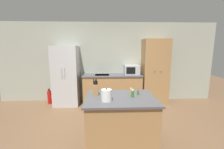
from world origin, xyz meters
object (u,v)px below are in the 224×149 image
Objects in this scene: pantry_cabinet at (155,72)px; microwave at (132,70)px; fire_extinguisher at (49,97)px; spice_bottle_tall_dark at (138,93)px; refrigerator at (66,76)px; spice_bottle_amber_oil at (131,91)px; knife_block at (96,90)px; kettle at (106,95)px; spice_bottle_short_red at (133,93)px.

pantry_cabinet is 0.75m from microwave.
spice_bottle_tall_dark is at bearing -40.07° from fire_extinguisher.
spice_bottle_tall_dark is (1.83, -1.99, 0.03)m from refrigerator.
spice_bottle_amber_oil is (-0.36, -2.04, -0.12)m from microwave.
kettle is (0.20, -0.29, -0.01)m from knife_block.
pantry_cabinet is 2.82m from kettle.
microwave is at bearing 64.24° from knife_block.
spice_bottle_short_red is 0.20m from spice_bottle_amber_oil.
fire_extinguisher is at bearing 139.93° from spice_bottle_tall_dark.
knife_block is 0.67m from spice_bottle_amber_oil.
refrigerator reaches higher than spice_bottle_tall_dark.
refrigerator is 3.74× the size of fire_extinguisher.
spice_bottle_amber_oil is at bearing -48.48° from refrigerator.
pantry_cabinet is 6.62× the size of knife_block.
microwave is 2.27m from spice_bottle_short_red.
spice_bottle_short_red is 0.29× the size of fire_extinguisher.
microwave is (2.06, 0.11, 0.16)m from refrigerator.
spice_bottle_tall_dark is 0.19m from spice_bottle_short_red.
spice_bottle_amber_oil reaches higher than fire_extinguisher.
kettle is at bearing -152.57° from spice_bottle_tall_dark.
knife_block is at bearing -173.81° from spice_bottle_amber_oil.
spice_bottle_tall_dark is 0.40× the size of kettle.
knife_block reaches higher than fire_extinguisher.
spice_bottle_amber_oil is (0.00, 0.20, -0.01)m from spice_bottle_short_red.
refrigerator is 15.66× the size of spice_bottle_amber_oil.
kettle is (-1.57, -2.34, -0.02)m from pantry_cabinet.
refrigerator is 3.96× the size of microwave.
microwave reaches higher than spice_bottle_amber_oil.
pantry_cabinet is at bearing -4.93° from microwave.
kettle is (-0.47, -0.37, 0.04)m from spice_bottle_amber_oil.
fire_extinguisher is at bearing -178.61° from microwave.
spice_bottle_tall_dark is 0.14m from spice_bottle_amber_oil.
refrigerator is at bearing 132.64° from spice_bottle_tall_dark.
microwave reaches higher than spice_bottle_tall_dark.
microwave reaches higher than spice_bottle_short_red.
spice_bottle_short_red is at bearing -43.47° from fire_extinguisher.
refrigerator is 21.26× the size of spice_bottle_tall_dark.
knife_block is (-1.76, -2.05, -0.00)m from pantry_cabinet.
pantry_cabinet is 4.16× the size of fire_extinguisher.
knife_block is 2.19× the size of spice_bottle_short_red.
pantry_cabinet is 2.26m from spice_bottle_amber_oil.
pantry_cabinet is 23.67× the size of spice_bottle_tall_dark.
spice_bottle_short_red is (-0.13, -0.14, 0.03)m from spice_bottle_tall_dark.
pantry_cabinet is 3.49m from fire_extinguisher.
fire_extinguisher is at bearing -179.99° from pantry_cabinet.
spice_bottle_tall_dark is at bearing -47.36° from refrigerator.
spice_bottle_amber_oil is (0.66, 0.07, -0.06)m from knife_block.
refrigerator is 2.58m from spice_bottle_amber_oil.
pantry_cabinet reaches higher than microwave.
knife_block is (1.04, -2.00, 0.10)m from refrigerator.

